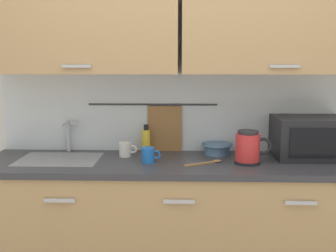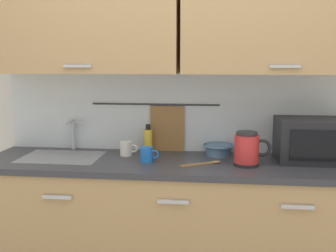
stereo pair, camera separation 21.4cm
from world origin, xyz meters
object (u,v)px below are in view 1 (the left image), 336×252
object	(u,v)px
microwave	(309,138)
mug_near_sink	(125,149)
mug_by_kettle	(148,155)
wooden_spoon	(207,162)
dish_soap_bottle	(145,140)
mixing_bowl	(216,148)
electric_kettle	(248,148)

from	to	relation	value
microwave	mug_near_sink	bearing A→B (deg)	-179.85
mug_by_kettle	wooden_spoon	size ratio (longest dim) A/B	0.48
mug_by_kettle	dish_soap_bottle	bearing A→B (deg)	97.79
mixing_bowl	wooden_spoon	distance (m)	0.26
mug_near_sink	wooden_spoon	bearing A→B (deg)	-17.30
wooden_spoon	dish_soap_bottle	bearing A→B (deg)	144.98
microwave	mug_by_kettle	distance (m)	1.06
mug_by_kettle	wooden_spoon	xyz separation A→B (m)	(0.37, -0.02, -0.04)
dish_soap_bottle	mug_by_kettle	bearing A→B (deg)	-82.21
microwave	mixing_bowl	world-z (taller)	microwave
mug_by_kettle	mug_near_sink	bearing A→B (deg)	137.75
microwave	wooden_spoon	distance (m)	0.71
mixing_bowl	wooden_spoon	size ratio (longest dim) A/B	0.85
mug_by_kettle	wooden_spoon	world-z (taller)	mug_by_kettle
dish_soap_bottle	mug_by_kettle	distance (m)	0.27
electric_kettle	mixing_bowl	world-z (taller)	electric_kettle
dish_soap_bottle	mixing_bowl	distance (m)	0.49
dish_soap_bottle	electric_kettle	bearing A→B (deg)	-23.11
dish_soap_bottle	mug_by_kettle	xyz separation A→B (m)	(0.04, -0.27, -0.04)
electric_kettle	mixing_bowl	xyz separation A→B (m)	(-0.17, 0.24, -0.06)
microwave	mixing_bowl	size ratio (longest dim) A/B	2.15
dish_soap_bottle	mixing_bowl	world-z (taller)	dish_soap_bottle
mixing_bowl	mug_by_kettle	distance (m)	0.50
dish_soap_bottle	mug_by_kettle	world-z (taller)	dish_soap_bottle
mug_by_kettle	electric_kettle	bearing A→B (deg)	-1.11
electric_kettle	dish_soap_bottle	xyz separation A→B (m)	(-0.66, 0.28, -0.01)
electric_kettle	wooden_spoon	size ratio (longest dim) A/B	0.90
microwave	electric_kettle	xyz separation A→B (m)	(-0.43, -0.17, -0.03)
mug_by_kettle	microwave	bearing A→B (deg)	8.31
mug_near_sink	mixing_bowl	world-z (taller)	mug_near_sink
electric_kettle	wooden_spoon	xyz separation A→B (m)	(-0.25, -0.00, -0.10)
microwave	dish_soap_bottle	world-z (taller)	microwave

